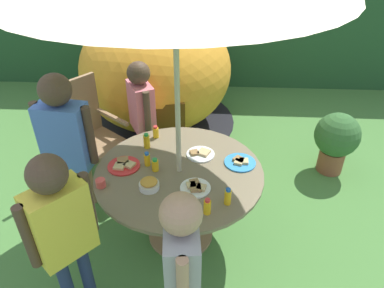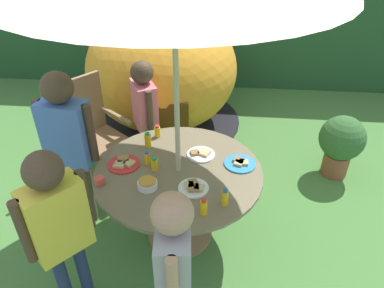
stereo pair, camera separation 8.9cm
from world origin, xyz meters
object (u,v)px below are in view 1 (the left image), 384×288
Objects in this scene: garden_table at (180,187)px; dome_tent at (156,69)px; child_in_grey_shirt at (182,261)px; plate_front_edge at (195,187)px; juice_bottle_mid_right at (156,132)px; plate_far_right at (124,165)px; juice_bottle_near_left at (228,197)px; juice_bottle_mid_left at (147,159)px; snack_bowl at (149,184)px; cup_near at (101,183)px; juice_bottle_near_right at (155,165)px; juice_bottle_center_back at (207,207)px; child_in_blue_shirt at (66,136)px; juice_bottle_far_left at (147,141)px; plate_center_front at (201,154)px; child_in_pink_shirt at (141,107)px; child_in_yellow_shirt at (61,223)px; potted_plant at (336,139)px; plate_back_edge at (240,162)px; wooden_chair at (86,130)px.

dome_tent reaches higher than garden_table.
child_in_grey_shirt reaches higher than plate_front_edge.
child_in_grey_shirt is 1.40m from juice_bottle_mid_right.
plate_far_right is (0.02, -1.90, -0.00)m from dome_tent.
juice_bottle_mid_left is at bearing 146.58° from juice_bottle_near_left.
child_in_grey_shirt is at bearing -67.56° from snack_bowl.
cup_near is at bearing 179.48° from snack_bowl.
juice_bottle_center_back reaches higher than juice_bottle_near_right.
cup_near is (-0.89, 0.13, -0.03)m from juice_bottle_near_left.
plate_front_edge is 1.84× the size of juice_bottle_center_back.
child_in_blue_shirt is 0.50m from cup_near.
child_in_blue_shirt reaches higher than juice_bottle_far_left.
child_in_grey_shirt reaches higher than plate_center_front.
dome_tent is at bearing 154.08° from child_in_pink_shirt.
garden_table is 0.29m from plate_front_edge.
plate_front_edge is at bearing -9.80° from child_in_blue_shirt.
child_in_blue_shirt is 19.86× the size of cup_near.
juice_bottle_mid_right is (0.21, -1.47, 0.03)m from dome_tent.
cup_near is at bearing -102.60° from dome_tent.
plate_center_front is at bearing -31.85° from juice_bottle_mid_right.
juice_bottle_near_right is at bearing 132.70° from juice_bottle_center_back.
child_in_blue_shirt is at bearing 159.57° from juice_bottle_near_left.
juice_bottle_far_left is (0.33, 0.99, -0.07)m from child_in_yellow_shirt.
child_in_pink_shirt is 10.71× the size of juice_bottle_mid_left.
garden_table is 8.84× the size of snack_bowl.
plate_far_right is 0.18m from juice_bottle_mid_left.
child_in_blue_shirt is (-2.36, -0.87, 0.50)m from potted_plant.
child_in_pink_shirt is at bearing 123.74° from juice_bottle_near_left.
plate_center_front is 1.72× the size of juice_bottle_far_left.
child_in_pink_shirt reaches higher than juice_bottle_mid_left.
snack_bowl reaches higher than plate_back_edge.
juice_bottle_center_back is at bearing -62.88° from juice_bottle_mid_right.
child_in_grey_shirt is at bearing -114.45° from juice_bottle_near_left.
juice_bottle_near_left is (0.22, -0.14, 0.05)m from plate_front_edge.
dome_tent is 10.44× the size of plate_front_edge.
potted_plant is at bearing -42.46° from child_in_grey_shirt.
dome_tent is (0.51, 1.19, 0.14)m from wooden_chair.
juice_bottle_mid_right is at bearing 72.31° from juice_bottle_far_left.
garden_table is 0.60m from cup_near.
juice_bottle_near_right is 1.50× the size of cup_near.
child_in_grey_shirt is at bearing -70.51° from juice_bottle_mid_left.
plate_far_right is at bearing -162.49° from plate_center_front.
cup_near is (-0.34, 0.00, -0.01)m from snack_bowl.
garden_table is 0.55m from juice_bottle_mid_right.
child_in_yellow_shirt reaches higher than plate_center_front.
wooden_chair reaches higher than snack_bowl.
child_in_blue_shirt reaches higher than child_in_yellow_shirt.
child_in_pink_shirt is 9.62× the size of juice_bottle_near_left.
cup_near is at bearing -158.59° from garden_table.
child_in_pink_shirt is at bearing 104.04° from juice_bottle_far_left.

